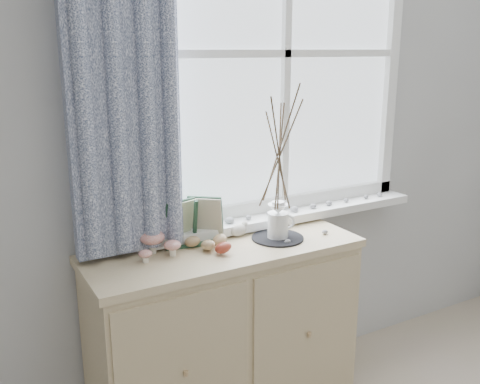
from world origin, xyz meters
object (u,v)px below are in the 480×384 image
(twig_pitcher, at_px, (279,150))
(sideboard, at_px, (225,336))
(toadstool_cluster, at_px, (156,242))
(botanical_book, at_px, (197,222))

(twig_pitcher, bearing_deg, sideboard, -162.86)
(sideboard, height_order, twig_pitcher, twig_pitcher)
(sideboard, bearing_deg, twig_pitcher, -4.24)
(toadstool_cluster, distance_m, twig_pitcher, 0.65)
(sideboard, height_order, botanical_book, botanical_book)
(botanical_book, xyz_separation_m, twig_pitcher, (0.35, -0.10, 0.29))
(twig_pitcher, bearing_deg, botanical_book, -174.37)
(botanical_book, distance_m, toadstool_cluster, 0.20)
(sideboard, relative_size, twig_pitcher, 1.72)
(sideboard, relative_size, botanical_book, 3.92)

